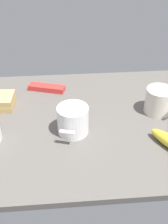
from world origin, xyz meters
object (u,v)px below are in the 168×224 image
at_px(coffee_mug_spare, 73,120).
at_px(sandwich_main, 0,101).
at_px(coffee_mug_milky, 159,100).
at_px(snack_bar, 47,88).

xyz_separation_m(coffee_mug_spare, sandwich_main, (-0.25, 0.16, -0.02)).
relative_size(coffee_mug_milky, coffee_mug_spare, 0.92).
bearing_deg(coffee_mug_milky, sandwich_main, 172.02).
bearing_deg(sandwich_main, coffee_mug_milky, -7.98).
height_order(sandwich_main, snack_bar, sandwich_main).
distance_m(coffee_mug_spare, sandwich_main, 0.29).
xyz_separation_m(coffee_mug_milky, snack_bar, (-0.38, 0.17, -0.04)).
bearing_deg(sandwich_main, snack_bar, 32.14).
height_order(coffee_mug_spare, snack_bar, coffee_mug_spare).
height_order(coffee_mug_milky, sandwich_main, coffee_mug_milky).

